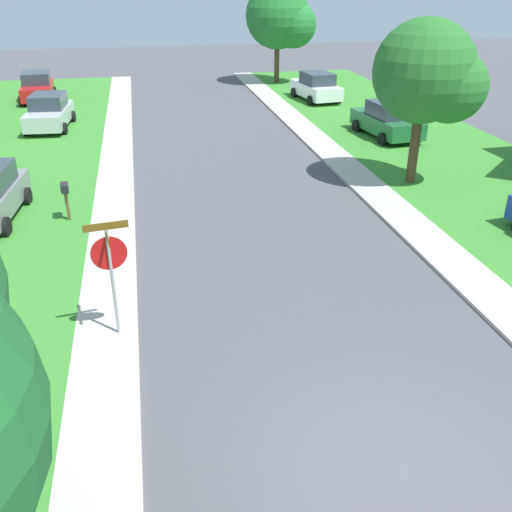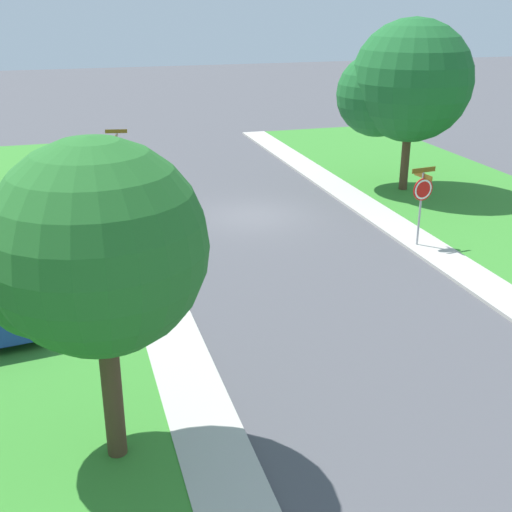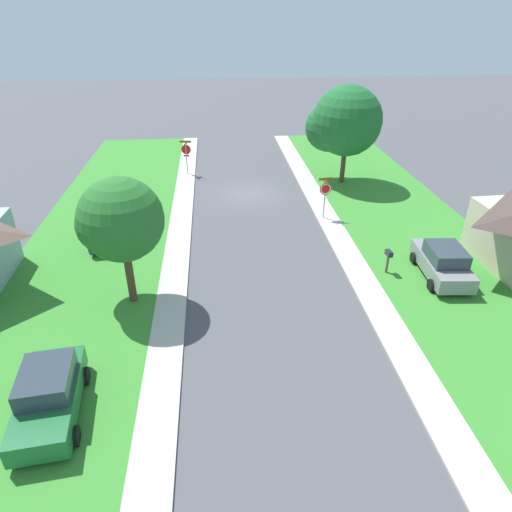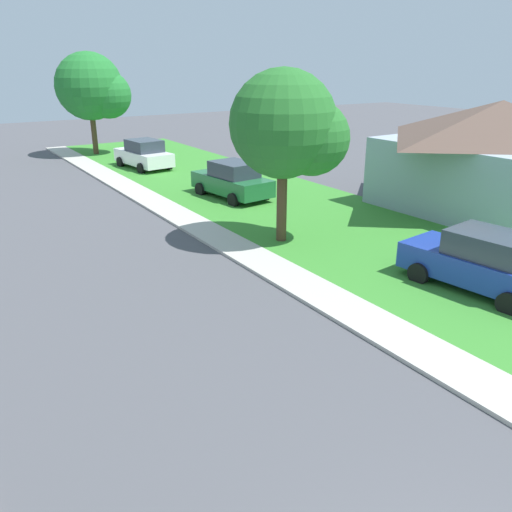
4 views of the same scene
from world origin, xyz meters
name	(u,v)px [view 1 (image 1 of 4)]	position (x,y,z in m)	size (l,w,h in m)	color
ground_plane	(392,474)	(0.00, 0.00, 0.00)	(120.00, 120.00, 0.00)	#4C4C51
sidewalk_east	(379,196)	(4.70, 12.00, 0.05)	(1.40, 56.00, 0.10)	#B7B2A8
lawn_east	(496,187)	(9.40, 12.00, 0.04)	(8.00, 56.00, 0.08)	#38842D
sidewalk_west	(113,215)	(-4.70, 12.00, 0.05)	(1.40, 56.00, 0.10)	#B7B2A8
stop_sign_far_corner	(110,261)	(-4.42, 4.92, 1.89)	(0.91, 0.91, 2.77)	#9E9EA3
car_green_far_down_street	(387,120)	(8.18, 19.62, 0.87)	(2.39, 4.47, 1.76)	#1E6033
car_silver_driveway_right	(49,112)	(-8.09, 24.64, 0.87)	(2.27, 4.42, 1.76)	silver
car_white_behind_trees	(316,87)	(7.35, 28.73, 0.87)	(2.42, 4.48, 1.76)	white
car_red_kerbside_mid	(37,87)	(-9.65, 32.07, 0.87)	(2.30, 4.43, 1.76)	red
tree_sidewalk_mid	(282,18)	(6.64, 35.19, 4.40)	(4.76, 4.43, 6.77)	#4C3823
tree_corner_large	(431,76)	(6.64, 13.02, 4.03)	(3.91, 3.64, 5.98)	#4C3823
mailbox	(65,193)	(-6.09, 11.86, 1.01)	(0.29, 0.50, 1.31)	brown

